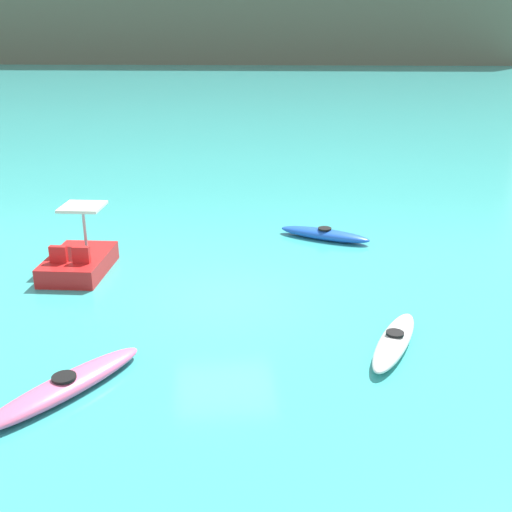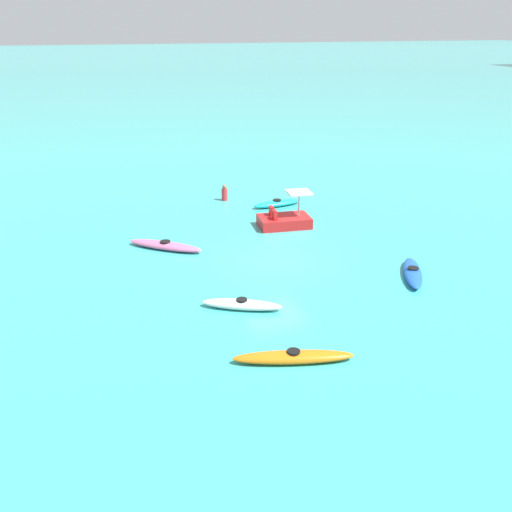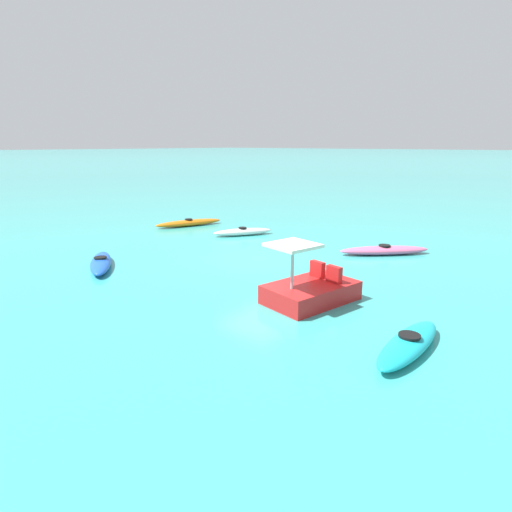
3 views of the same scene
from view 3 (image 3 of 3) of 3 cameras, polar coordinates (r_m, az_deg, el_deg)
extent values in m
plane|color=#38ADA8|center=(15.34, 0.37, -0.53)|extent=(600.00, 600.00, 0.00)
ellipsoid|color=#19B7C6|center=(9.27, 19.81, -11.06)|extent=(0.81, 2.75, 0.32)
cylinder|color=black|center=(9.19, 19.91, -10.01)|extent=(0.46, 0.46, 0.05)
ellipsoid|color=orange|center=(21.94, -9.02, 4.41)|extent=(1.70, 3.47, 0.32)
cylinder|color=black|center=(21.91, -9.04, 4.89)|extent=(0.48, 0.48, 0.05)
ellipsoid|color=white|center=(19.46, -1.82, 3.26)|extent=(1.90, 2.66, 0.32)
cylinder|color=black|center=(19.43, -1.82, 3.80)|extent=(0.51, 0.51, 0.05)
ellipsoid|color=pink|center=(16.79, 16.83, 0.74)|extent=(2.81, 2.98, 0.32)
cylinder|color=black|center=(16.74, 16.88, 1.35)|extent=(0.61, 0.61, 0.05)
ellipsoid|color=blue|center=(15.31, -20.10, -0.87)|extent=(2.81, 2.08, 0.32)
cylinder|color=black|center=(15.26, -20.16, -0.20)|extent=(0.57, 0.57, 0.05)
cube|color=red|center=(11.40, 7.36, -4.86)|extent=(1.87, 2.61, 0.50)
cube|color=red|center=(11.45, 10.44, -2.42)|extent=(0.46, 0.23, 0.44)
cube|color=red|center=(11.83, 8.25, -1.76)|extent=(0.46, 0.23, 0.44)
cylinder|color=#B2B2B7|center=(10.68, 4.89, -1.63)|extent=(0.08, 0.08, 1.10)
cube|color=silver|center=(10.53, 4.96, 1.45)|extent=(1.26, 1.26, 0.08)
camera|label=1|loc=(26.35, 22.30, 18.38)|focal=42.89mm
camera|label=2|loc=(35.50, -14.95, 22.18)|focal=39.59mm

